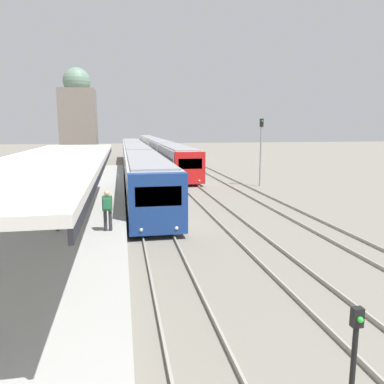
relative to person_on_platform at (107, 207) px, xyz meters
The scene contains 7 objects.
platform_canopy 2.79m from the person_on_platform, 169.34° to the left, with size 4.00×20.85×3.03m.
person_on_platform is the anchor object (origin of this frame).
train_near 26.03m from the person_on_platform, 85.13° to the left, with size 2.72×49.20×3.22m.
train_far 48.64m from the person_on_platform, 82.45° to the left, with size 2.66×63.96×3.17m.
signal_post_near 10.78m from the person_on_platform, 64.38° to the right, with size 0.20×0.21×2.01m.
signal_mast_far 20.29m from the person_on_platform, 51.60° to the left, with size 0.28×0.29×5.87m.
distant_domed_building 44.22m from the person_on_platform, 97.22° to the left, with size 5.15×5.15×13.73m.
Camera 1 is at (-1.56, -2.41, 5.15)m, focal length 35.00 mm.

